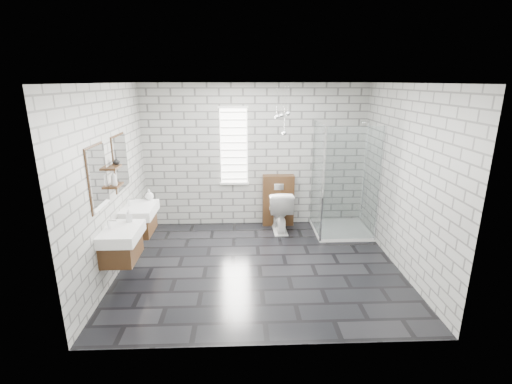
{
  "coord_description": "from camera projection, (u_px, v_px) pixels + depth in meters",
  "views": [
    {
      "loc": [
        -0.26,
        -5.13,
        2.73
      ],
      "look_at": [
        -0.04,
        0.35,
        1.08
      ],
      "focal_mm": 26.0,
      "sensor_mm": 36.0,
      "label": 1
    }
  ],
  "objects": [
    {
      "name": "pendant_cluster",
      "position": [
        281.0,
        119.0,
        6.43
      ],
      "size": [
        0.29,
        0.22,
        0.89
      ],
      "color": "silver",
      "rests_on": "ceiling"
    },
    {
      "name": "vanity_left",
      "position": [
        119.0,
        235.0,
        4.94
      ],
      "size": [
        0.47,
        0.7,
        1.57
      ],
      "color": "#472C16",
      "rests_on": "wall_left"
    },
    {
      "name": "flush_plate",
      "position": [
        279.0,
        187.0,
        7.02
      ],
      "size": [
        0.18,
        0.01,
        0.12
      ],
      "primitive_type": "cube",
      "color": "silver",
      "rests_on": "cistern_panel"
    },
    {
      "name": "soap_bottle_a",
      "position": [
        129.0,
        215.0,
        5.13
      ],
      "size": [
        0.1,
        0.1,
        0.18
      ],
      "primitive_type": "imported",
      "rotation": [
        0.0,
        0.0,
        0.28
      ],
      "color": "#B2B2B2",
      "rests_on": "vanity_left"
    },
    {
      "name": "shelf_upper",
      "position": [
        114.0,
        167.0,
        5.13
      ],
      "size": [
        0.14,
        0.3,
        0.03
      ],
      "primitive_type": "cube",
      "color": "#472C16",
      "rests_on": "wall_left"
    },
    {
      "name": "wall_left",
      "position": [
        111.0,
        182.0,
        5.24
      ],
      "size": [
        0.02,
        3.6,
        2.7
      ],
      "primitive_type": "cube",
      "color": "#A4A49E",
      "rests_on": "floor"
    },
    {
      "name": "soap_bottle_c",
      "position": [
        114.0,
        178.0,
        5.1
      ],
      "size": [
        0.11,
        0.11,
        0.21
      ],
      "primitive_type": "imported",
      "rotation": [
        0.0,
        0.0,
        0.43
      ],
      "color": "#B2B2B2",
      "rests_on": "shelf_lower"
    },
    {
      "name": "shower_enclosure",
      "position": [
        338.0,
        208.0,
        6.75
      ],
      "size": [
        1.0,
        1.0,
        2.03
      ],
      "color": "white",
      "rests_on": "floor"
    },
    {
      "name": "soap_bottle_b",
      "position": [
        149.0,
        194.0,
        6.08
      ],
      "size": [
        0.15,
        0.15,
        0.18
      ],
      "primitive_type": "imported",
      "rotation": [
        0.0,
        0.0,
        0.13
      ],
      "color": "#B2B2B2",
      "rests_on": "vanity_right"
    },
    {
      "name": "vase",
      "position": [
        116.0,
        161.0,
        5.22
      ],
      "size": [
        0.12,
        0.12,
        0.1
      ],
      "primitive_type": "imported",
      "rotation": [
        0.0,
        0.0,
        0.28
      ],
      "color": "#B2B2B2",
      "rests_on": "shelf_upper"
    },
    {
      "name": "toilet",
      "position": [
        279.0,
        210.0,
        6.96
      ],
      "size": [
        0.46,
        0.79,
        0.79
      ],
      "primitive_type": "imported",
      "rotation": [
        0.0,
        0.0,
        3.17
      ],
      "color": "white",
      "rests_on": "floor"
    },
    {
      "name": "cistern_panel",
      "position": [
        278.0,
        200.0,
        7.21
      ],
      "size": [
        0.6,
        0.2,
        1.0
      ],
      "primitive_type": "cube",
      "color": "#472C16",
      "rests_on": "floor"
    },
    {
      "name": "ceiling",
      "position": [
        260.0,
        82.0,
        4.93
      ],
      "size": [
        4.2,
        3.6,
        0.02
      ],
      "primitive_type": "cube",
      "color": "white",
      "rests_on": "wall_back"
    },
    {
      "name": "wall_back",
      "position": [
        255.0,
        156.0,
        7.05
      ],
      "size": [
        4.2,
        0.02,
        2.7
      ],
      "primitive_type": "cube",
      "color": "#A4A49E",
      "rests_on": "floor"
    },
    {
      "name": "vanity_right",
      "position": [
        137.0,
        212.0,
        5.82
      ],
      "size": [
        0.47,
        0.7,
        1.57
      ],
      "color": "#472C16",
      "rests_on": "wall_left"
    },
    {
      "name": "window",
      "position": [
        234.0,
        146.0,
        6.95
      ],
      "size": [
        0.56,
        0.05,
        1.48
      ],
      "color": "white",
      "rests_on": "wall_back"
    },
    {
      "name": "shelf_lower",
      "position": [
        116.0,
        185.0,
        5.2
      ],
      "size": [
        0.14,
        0.3,
        0.03
      ],
      "primitive_type": "cube",
      "color": "#472C16",
      "rests_on": "wall_left"
    },
    {
      "name": "floor",
      "position": [
        259.0,
        266.0,
        5.71
      ],
      "size": [
        4.2,
        3.6,
        0.02
      ],
      "primitive_type": "cube",
      "color": "black",
      "rests_on": "ground"
    },
    {
      "name": "wall_right",
      "position": [
        404.0,
        179.0,
        5.4
      ],
      "size": [
        0.02,
        3.6,
        2.7
      ],
      "primitive_type": "cube",
      "color": "#A4A49E",
      "rests_on": "floor"
    },
    {
      "name": "wall_front",
      "position": [
        269.0,
        229.0,
        3.59
      ],
      "size": [
        4.2,
        0.02,
        2.7
      ],
      "primitive_type": "cube",
      "color": "#A4A49E",
      "rests_on": "floor"
    }
  ]
}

